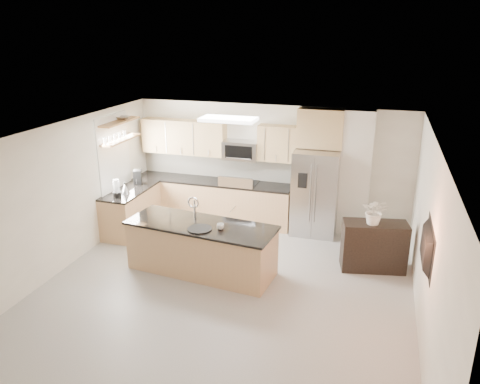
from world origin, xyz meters
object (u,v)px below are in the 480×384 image
(coffee_maker, at_px, (137,177))
(island, at_px, (202,248))
(cup, at_px, (220,227))
(flower_vase, at_px, (376,205))
(refrigerator, at_px, (315,193))
(credenza, at_px, (374,246))
(television, at_px, (423,246))
(blender, at_px, (117,189))
(microwave, at_px, (241,150))
(range, at_px, (239,203))
(bowl, at_px, (123,117))
(platter, at_px, (200,229))
(kettle, at_px, (125,189))

(coffee_maker, bearing_deg, island, -37.86)
(cup, relative_size, flower_vase, 0.17)
(refrigerator, relative_size, island, 0.66)
(refrigerator, distance_m, credenza, 1.85)
(refrigerator, bearing_deg, television, -58.96)
(credenza, height_order, blender, blender)
(microwave, height_order, credenza, microwave)
(microwave, bearing_deg, cup, -80.87)
(island, distance_m, credenza, 3.05)
(range, bearing_deg, credenza, -24.75)
(bowl, xyz_separation_m, television, (5.76, -2.31, -1.03))
(range, distance_m, television, 4.78)
(microwave, xyz_separation_m, refrigerator, (1.66, -0.17, -0.74))
(platter, bearing_deg, island, 106.58)
(credenza, bearing_deg, kettle, 168.31)
(refrigerator, height_order, platter, refrigerator)
(island, relative_size, kettle, 11.20)
(blender, relative_size, flower_vase, 0.51)
(platter, bearing_deg, range, 91.73)
(island, relative_size, coffee_maker, 8.81)
(microwave, height_order, bowl, bowl)
(cup, height_order, flower_vase, flower_vase)
(kettle, distance_m, television, 5.83)
(cup, distance_m, bowl, 3.42)
(blender, relative_size, kettle, 1.52)
(cup, height_order, television, television)
(range, height_order, bowl, bowl)
(bowl, bearing_deg, refrigerator, 11.00)
(coffee_maker, distance_m, flower_vase, 5.02)
(microwave, distance_m, coffee_maker, 2.31)
(coffee_maker, bearing_deg, bowl, -138.67)
(cup, bearing_deg, coffee_maker, 145.09)
(range, distance_m, coffee_maker, 2.28)
(credenza, bearing_deg, range, 143.80)
(refrigerator, distance_m, coffee_maker, 3.81)
(credenza, bearing_deg, refrigerator, 122.51)
(microwave, bearing_deg, bowl, -157.53)
(bowl, bearing_deg, platter, -36.54)
(refrigerator, xyz_separation_m, coffee_maker, (-3.75, -0.62, 0.18))
(cup, bearing_deg, kettle, 155.72)
(blender, xyz_separation_m, flower_vase, (4.94, 0.15, 0.17))
(refrigerator, height_order, coffee_maker, refrigerator)
(refrigerator, bearing_deg, microwave, 174.14)
(island, height_order, cup, island)
(microwave, bearing_deg, platter, -88.35)
(cup, distance_m, television, 3.21)
(kettle, bearing_deg, platter, -29.94)
(microwave, distance_m, television, 4.79)
(island, xyz_separation_m, flower_vase, (2.86, 0.91, 0.79))
(platter, relative_size, kettle, 1.72)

